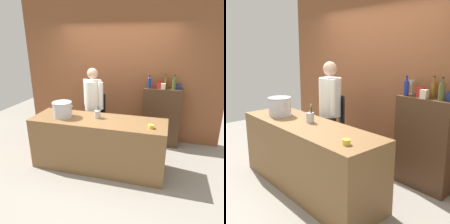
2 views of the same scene
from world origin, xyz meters
TOP-DOWN VIEW (x-y plane):
  - ground_plane at (0.00, 0.00)m, footprint 8.00×8.00m
  - brick_back_panel at (0.00, 1.40)m, footprint 4.40×0.10m
  - prep_counter at (0.00, 0.00)m, footprint 2.28×0.70m
  - bar_cabinet at (0.99, 1.19)m, footprint 0.76×0.32m
  - chef at (-0.32, 0.66)m, footprint 0.48×0.41m
  - stockpot_large at (-0.63, -0.03)m, footprint 0.39×0.33m
  - utensil_crock at (-0.03, 0.07)m, footprint 0.10×0.10m
  - butter_jar at (0.89, -0.13)m, footprint 0.09×0.09m
  - wine_bottle_olive at (1.19, 1.14)m, footprint 0.07×0.07m
  - wine_bottle_cobalt at (0.71, 1.10)m, footprint 0.07×0.07m
  - wine_bottle_amber at (1.02, 1.25)m, footprint 0.07×0.07m
  - wine_glass_short at (0.69, 1.26)m, footprint 0.07×0.07m
  - spice_tin_red at (0.90, 1.17)m, footprint 0.08×0.08m
  - spice_tin_navy at (1.28, 1.19)m, footprint 0.09×0.09m
  - spice_tin_cream at (0.99, 1.10)m, footprint 0.08×0.08m

SIDE VIEW (x-z plane):
  - ground_plane at x=0.00m, z-range 0.00..0.00m
  - prep_counter at x=0.00m, z-range 0.00..0.90m
  - bar_cabinet at x=0.99m, z-range 0.00..1.24m
  - butter_jar at x=0.89m, z-range 0.90..0.96m
  - chef at x=-0.32m, z-range 0.13..1.79m
  - utensil_crock at x=-0.03m, z-range 0.84..1.09m
  - stockpot_large at x=-0.63m, z-range 0.90..1.17m
  - spice_tin_navy at x=1.28m, z-range 1.24..1.34m
  - spice_tin_cream at x=0.99m, z-range 1.24..1.35m
  - spice_tin_red at x=0.90m, z-range 1.24..1.36m
  - wine_bottle_cobalt at x=0.71m, z-range 1.20..1.47m
  - wine_bottle_amber at x=1.02m, z-range 1.20..1.47m
  - wine_bottle_olive at x=1.19m, z-range 1.20..1.48m
  - wine_glass_short at x=0.69m, z-range 1.28..1.47m
  - brick_back_panel at x=0.00m, z-range 0.00..3.00m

